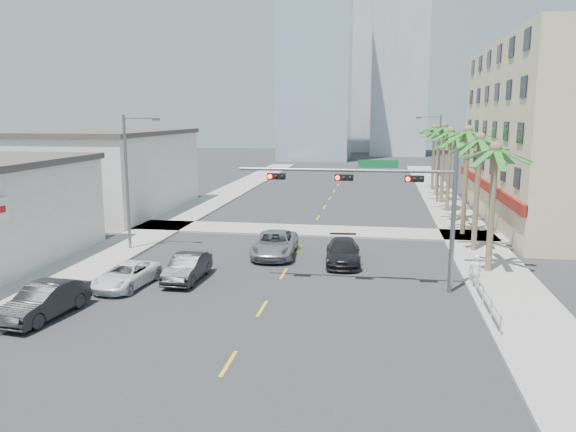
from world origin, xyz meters
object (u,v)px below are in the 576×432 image
(traffic_signal_mast, at_px, (389,194))
(car_lane_left, at_px, (187,268))
(car_parked_mid, at_px, (44,301))
(pedestrian, at_px, (476,271))
(car_parked_far, at_px, (126,275))
(car_lane_right, at_px, (343,252))
(car_lane_center, at_px, (275,244))

(traffic_signal_mast, bearing_deg, car_lane_left, -179.49)
(traffic_signal_mast, bearing_deg, car_parked_mid, -156.36)
(car_parked_mid, bearing_deg, pedestrian, 27.82)
(car_parked_far, height_order, car_lane_left, car_lane_left)
(traffic_signal_mast, height_order, car_lane_right, traffic_signal_mast)
(traffic_signal_mast, relative_size, car_lane_center, 1.97)
(car_parked_far, distance_m, car_lane_left, 3.26)
(pedestrian, bearing_deg, car_lane_left, -6.28)
(car_parked_far, height_order, car_lane_right, car_lane_right)
(car_lane_right, bearing_deg, pedestrian, -33.33)
(car_lane_left, height_order, pedestrian, pedestrian)
(car_parked_mid, xyz_separation_m, car_lane_right, (12.61, 11.52, -0.05))
(car_parked_mid, xyz_separation_m, car_parked_far, (1.60, 4.90, -0.14))
(car_lane_center, relative_size, car_lane_right, 1.13)
(car_lane_right, bearing_deg, traffic_signal_mast, -66.15)
(car_lane_center, height_order, car_lane_right, car_lane_center)
(car_lane_right, bearing_deg, car_parked_mid, -141.64)
(car_lane_left, distance_m, pedestrian, 15.41)
(car_parked_far, bearing_deg, pedestrian, 14.28)
(car_lane_center, bearing_deg, car_parked_far, -132.84)
(car_parked_mid, bearing_deg, car_lane_center, 64.41)
(traffic_signal_mast, distance_m, car_lane_right, 7.01)
(car_lane_right, relative_size, pedestrian, 2.97)
(car_parked_mid, bearing_deg, traffic_signal_mast, 30.69)
(car_lane_left, bearing_deg, car_parked_far, -149.20)
(traffic_signal_mast, distance_m, pedestrian, 6.19)
(car_parked_far, bearing_deg, car_lane_right, 37.17)
(pedestrian, bearing_deg, car_lane_right, -39.07)
(traffic_signal_mast, relative_size, car_parked_mid, 2.36)
(car_lane_center, xyz_separation_m, car_lane_right, (4.47, -1.19, -0.06))
(car_lane_left, bearing_deg, car_lane_right, 31.35)
(car_lane_center, xyz_separation_m, pedestrian, (11.64, -5.21, 0.21))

